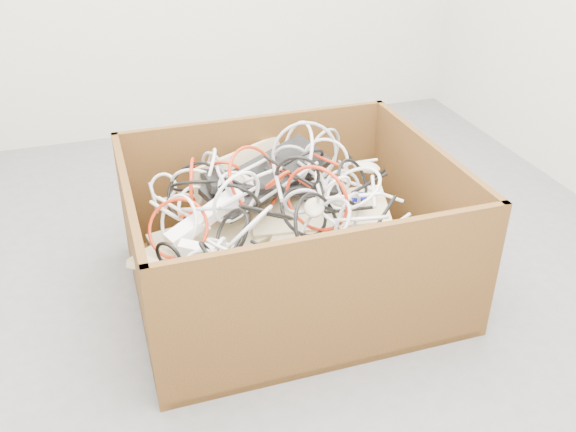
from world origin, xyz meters
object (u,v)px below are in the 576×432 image
object	(u,v)px
cardboard_box	(286,258)
power_strip_left	(205,217)
power_strip_right	(223,257)
vga_plug	(358,197)

from	to	relation	value
cardboard_box	power_strip_left	size ratio (longest dim) A/B	3.74
power_strip_right	vga_plug	distance (m)	0.56
power_strip_left	vga_plug	distance (m)	0.55
power_strip_left	vga_plug	bearing A→B (deg)	-22.71
power_strip_right	vga_plug	bearing A→B (deg)	40.68
cardboard_box	power_strip_left	world-z (taller)	cardboard_box
power_strip_left	vga_plug	xyz separation A→B (m)	(0.55, 0.01, -0.03)
cardboard_box	vga_plug	bearing A→B (deg)	-3.15
cardboard_box	power_strip_left	bearing A→B (deg)	-175.10
cardboard_box	power_strip_right	xyz separation A→B (m)	(-0.26, -0.18, 0.18)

